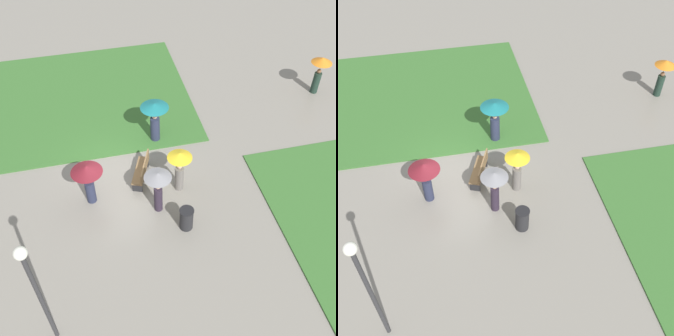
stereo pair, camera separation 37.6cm
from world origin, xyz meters
TOP-DOWN VIEW (x-y plane):
  - ground_plane at (0.00, 0.00)m, footprint 90.00×90.00m
  - lawn_patch_near at (-5.42, -0.65)m, footprint 8.41×9.24m
  - park_bench at (0.27, 0.81)m, footprint 1.56×0.94m
  - lamp_post at (5.72, -2.73)m, footprint 0.32×0.32m
  - trash_bin at (2.88, 1.86)m, footprint 0.51×0.51m
  - crowd_person_teal at (-1.83, 1.77)m, footprint 1.15×1.15m
  - crowd_person_yellow at (1.06, 2.07)m, footprint 0.91×0.91m
  - crowd_person_maroon at (0.92, -1.21)m, footprint 1.12×1.12m
  - crowd_person_grey at (1.87, 1.10)m, footprint 0.96×0.96m
  - lone_walker_far_path at (-3.45, 9.91)m, footprint 0.95×0.95m

SIDE VIEW (x-z plane):
  - ground_plane at x=0.00m, z-range 0.00..0.00m
  - lawn_patch_near at x=-5.42m, z-range 0.00..0.06m
  - trash_bin at x=2.88m, z-range 0.00..0.90m
  - park_bench at x=0.27m, z-range 0.01..0.91m
  - crowd_person_yellow at x=1.06m, z-range 0.34..2.15m
  - crowd_person_teal at x=-1.83m, z-range 0.36..2.26m
  - lone_walker_far_path at x=-3.45m, z-range 0.38..2.25m
  - crowd_person_grey at x=1.87m, z-range 0.40..2.26m
  - crowd_person_maroon at x=0.92m, z-range 0.45..2.22m
  - lamp_post at x=5.72m, z-range 0.63..5.01m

